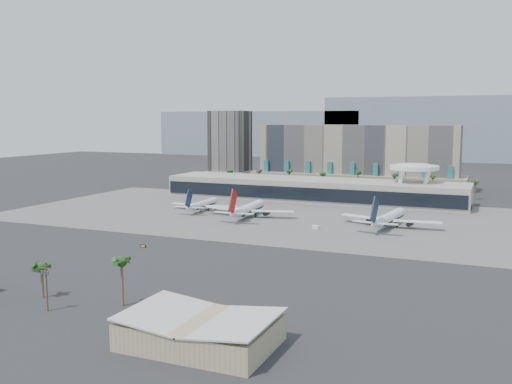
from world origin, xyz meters
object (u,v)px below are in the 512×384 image
at_px(airliner_right, 389,218).
at_px(taxiway_sign, 143,246).
at_px(airliner_centre, 248,209).
at_px(service_vehicle_b, 316,227).
at_px(airliner_left, 203,204).
at_px(utility_pole, 46,282).
at_px(service_vehicle_a, 201,208).

xyz_separation_m(airliner_right, taxiway_sign, (-74.52, -73.71, -3.49)).
relative_size(airliner_centre, taxiway_sign, 20.96).
xyz_separation_m(airliner_right, service_vehicle_b, (-27.17, -16.54, -3.17)).
xyz_separation_m(airliner_centre, airliner_right, (65.52, 0.44, 0.02)).
relative_size(airliner_left, airliner_centre, 0.82).
bearing_deg(taxiway_sign, airliner_right, 38.78).
distance_m(airliner_centre, service_vehicle_b, 41.71).
relative_size(utility_pole, airliner_centre, 0.26).
bearing_deg(service_vehicle_b, airliner_left, -178.48).
xyz_separation_m(service_vehicle_a, taxiway_sign, (20.59, -80.87, -0.68)).
bearing_deg(service_vehicle_a, utility_pole, -94.29).
distance_m(airliner_left, taxiway_sign, 83.82).
distance_m(airliner_centre, airliner_right, 65.52).
height_order(utility_pole, service_vehicle_a, utility_pole).
bearing_deg(taxiway_sign, service_vehicle_a, 98.37).
xyz_separation_m(airliner_centre, service_vehicle_a, (-29.58, 7.60, -2.79)).
relative_size(utility_pole, airliner_left, 0.32).
distance_m(airliner_right, service_vehicle_b, 31.97).
bearing_deg(service_vehicle_b, airliner_centre, 178.67).
bearing_deg(airliner_left, taxiway_sign, -79.96).
relative_size(airliner_left, taxiway_sign, 17.22).
xyz_separation_m(airliner_left, taxiway_sign, (19.62, -81.44, -2.77)).
xyz_separation_m(airliner_right, service_vehicle_a, (-95.10, 7.16, -2.81)).
bearing_deg(airliner_right, service_vehicle_b, -141.51).
height_order(utility_pole, taxiway_sign, utility_pole).
distance_m(utility_pole, service_vehicle_b, 127.68).
relative_size(utility_pole, taxiway_sign, 5.53).
xyz_separation_m(service_vehicle_b, taxiway_sign, (-47.34, -57.16, -0.32)).
height_order(airliner_right, service_vehicle_b, airliner_right).
height_order(utility_pole, airliner_centre, airliner_centre).
bearing_deg(service_vehicle_a, taxiway_sign, -94.65).
height_order(airliner_centre, airliner_right, airliner_right).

